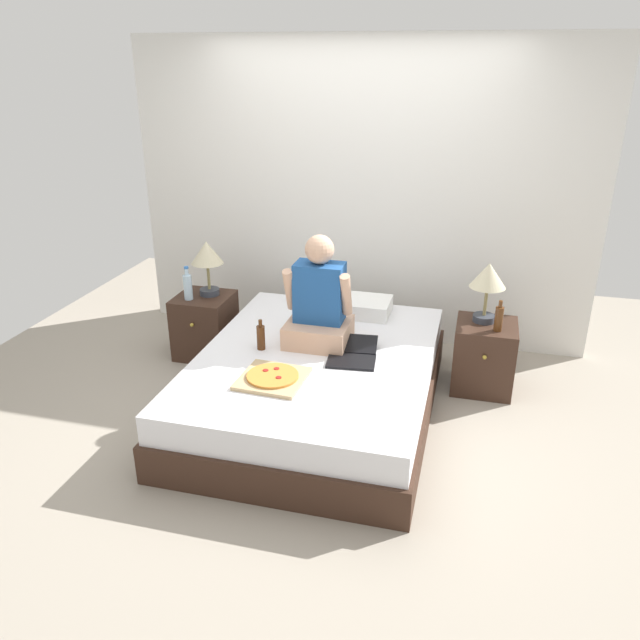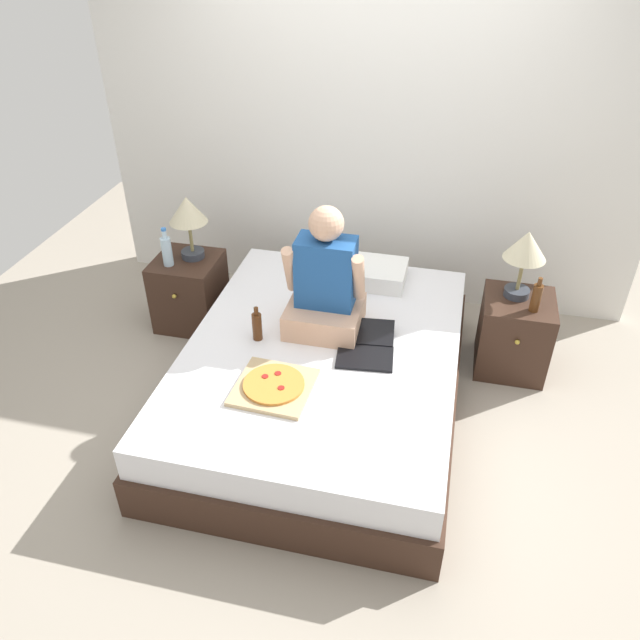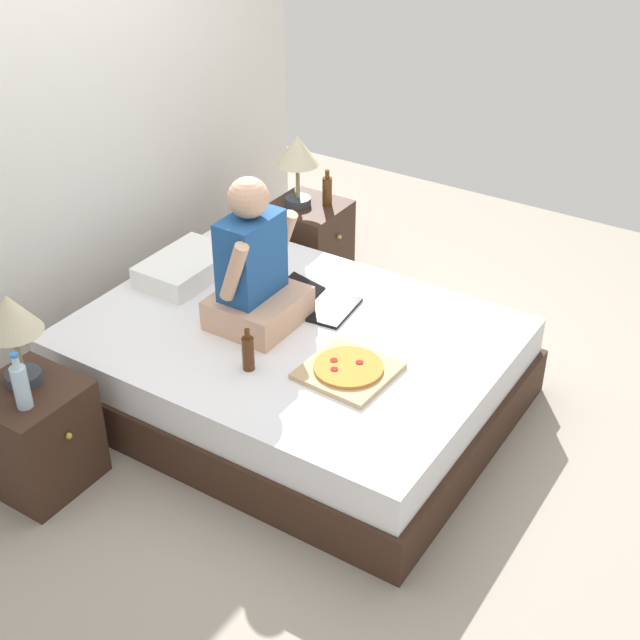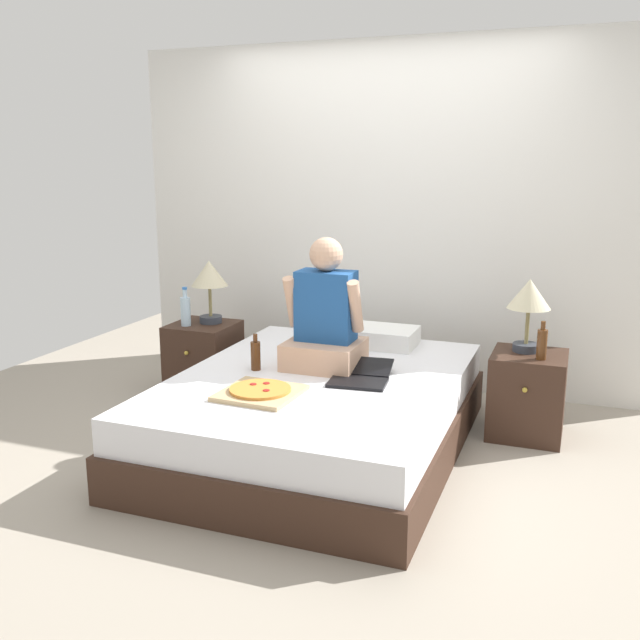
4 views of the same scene
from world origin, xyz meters
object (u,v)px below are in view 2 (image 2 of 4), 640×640
Objects in this scene: beer_bottle at (536,297)px; water_bottle at (167,250)px; beer_bottle_on_bed at (257,326)px; lamp_on_left_nightstand at (188,214)px; pizza_box at (274,386)px; laptop at (366,349)px; nightstand_left at (190,291)px; nightstand_right at (514,334)px; lamp_on_right_nightstand at (526,250)px; bed at (322,376)px; person_seated at (325,286)px.

water_bottle is at bearing 179.76° from beer_bottle.
beer_bottle reaches higher than beer_bottle_on_bed.
pizza_box is at bearing -50.71° from lamp_on_left_nightstand.
laptop is (-0.94, -0.55, -0.15)m from beer_bottle.
lamp_on_left_nightstand reaches higher than water_bottle.
nightstand_left is 1.04m from beer_bottle_on_bed.
nightstand_right is 1.16× the size of lamp_on_right_nightstand.
beer_bottle is 1.05× the size of beer_bottle_on_bed.
lamp_on_left_nightstand is 1.07× the size of pizza_box.
lamp_on_left_nightstand reaches higher than bed.
lamp_on_right_nightstand reaches higher than pizza_box.
lamp_on_left_nightstand reaches higher than beer_bottle.
person_seated is 0.70m from pizza_box.
laptop is (1.39, -0.65, 0.21)m from nightstand_left.
lamp_on_left_nightstand is 1.05m from beer_bottle_on_bed.
beer_bottle is at bearing 15.97° from person_seated.
nightstand_left is at bearing 150.06° from bed.
beer_bottle reaches higher than pizza_box.
nightstand_left and nightstand_right have the same top height.
water_bottle reaches higher than pizza_box.
bed is at bearing -29.94° from nightstand_left.
beer_bottle_on_bed reaches higher than nightstand_left.
laptop is at bearing -149.80° from beer_bottle.
lamp_on_left_nightstand is 0.28m from water_bottle.
bed is at bearing -150.06° from nightstand_right.
bed is 7.76× the size of water_bottle.
beer_bottle is at bearing 30.20° from laptop.
water_bottle is 0.61× the size of lamp_on_right_nightstand.
nightstand_left reaches higher than bed.
lamp_on_right_nightstand reaches higher than nightstand_left.
lamp_on_left_nightstand is 1.56m from laptop.
bed is at bearing -179.56° from laptop.
nightstand_left is 1.16× the size of lamp_on_right_nightstand.
person_seated is at bearing -156.03° from lamp_on_right_nightstand.
water_bottle is at bearing 144.82° from beer_bottle_on_bed.
lamp_on_left_nightstand is at bearing 176.25° from beer_bottle.
beer_bottle reaches higher than nightstand_left.
nightstand_right is at bearing 125.01° from beer_bottle.
bed is 0.36m from laptop.
person_seated reaches higher than beer_bottle.
lamp_on_right_nightstand is at bearing 3.47° from water_bottle.
nightstand_left is 1.46m from pizza_box.
nightstand_right is 1.11m from laptop.
nightstand_left is 1.16× the size of lamp_on_left_nightstand.
beer_bottle is at bearing -56.31° from lamp_on_right_nightstand.
lamp_on_left_nightstand is 1.96× the size of beer_bottle.
lamp_on_left_nightstand is 0.58× the size of person_seated.
nightstand_right is (2.34, 0.09, -0.37)m from water_bottle.
pizza_box is at bearing -48.23° from nightstand_left.
person_seated is (-1.16, -0.45, 0.47)m from nightstand_right.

